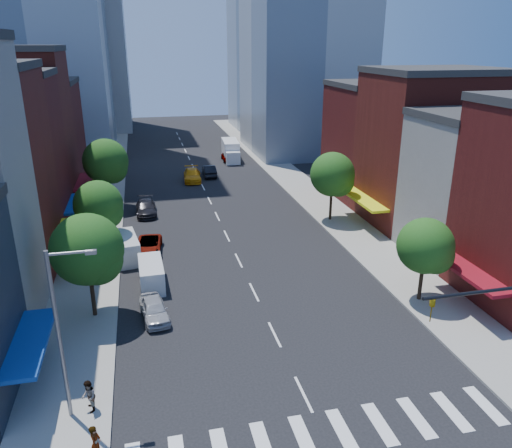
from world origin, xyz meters
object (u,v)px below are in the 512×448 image
(box_truck, at_px, (231,151))
(cargo_van_near, at_px, (151,275))
(parked_car_rear, at_px, (146,208))
(taxi, at_px, (192,175))
(parked_car_front, at_px, (154,309))
(traffic_car_far, at_px, (228,156))
(pedestrian_far, at_px, (89,397))
(cargo_van_far, at_px, (126,248))
(traffic_car_oncoming, at_px, (209,171))
(parked_car_third, at_px, (149,245))
(pedestrian_near, at_px, (96,443))
(parked_car_second, at_px, (151,274))

(box_truck, bearing_deg, cargo_van_near, -103.98)
(parked_car_rear, bearing_deg, taxi, 63.20)
(parked_car_front, xyz_separation_m, cargo_van_near, (0.00, 5.03, 0.24))
(cargo_van_near, relative_size, box_truck, 0.58)
(cargo_van_near, distance_m, box_truck, 44.31)
(taxi, bearing_deg, box_truck, 60.90)
(traffic_car_far, distance_m, pedestrian_far, 57.90)
(box_truck, bearing_deg, parked_car_rear, -115.38)
(cargo_van_far, bearing_deg, taxi, 63.34)
(parked_car_rear, relative_size, traffic_car_oncoming, 1.09)
(cargo_van_near, height_order, cargo_van_far, cargo_van_far)
(parked_car_third, distance_m, traffic_car_oncoming, 27.38)
(parked_car_third, height_order, pedestrian_near, pedestrian_near)
(cargo_van_far, distance_m, taxi, 26.43)
(parked_car_second, height_order, box_truck, box_truck)
(parked_car_second, relative_size, cargo_van_far, 0.79)
(parked_car_second, height_order, parked_car_rear, parked_car_rear)
(parked_car_rear, xyz_separation_m, box_truck, (13.93, 24.41, 0.72))
(parked_car_front, distance_m, parked_car_third, 11.86)
(taxi, bearing_deg, cargo_van_near, -97.87)
(parked_car_third, xyz_separation_m, traffic_car_oncoming, (9.09, 25.82, 0.14))
(parked_car_rear, distance_m, taxi, 14.57)
(pedestrian_near, bearing_deg, cargo_van_near, -1.85)
(traffic_car_oncoming, relative_size, pedestrian_near, 2.58)
(box_truck, height_order, pedestrian_near, box_truck)
(parked_car_front, bearing_deg, pedestrian_far, -119.90)
(cargo_van_far, height_order, traffic_car_oncoming, cargo_van_far)
(parked_car_second, distance_m, cargo_van_far, 5.37)
(traffic_car_oncoming, relative_size, box_truck, 0.61)
(parked_car_third, distance_m, taxi, 24.74)
(cargo_van_near, height_order, box_truck, box_truck)
(parked_car_front, relative_size, taxi, 0.75)
(box_truck, relative_size, pedestrian_near, 4.24)
(parked_car_front, bearing_deg, parked_car_second, 82.28)
(pedestrian_near, relative_size, pedestrian_far, 1.06)
(cargo_van_near, height_order, pedestrian_near, pedestrian_near)
(parked_car_second, relative_size, box_truck, 0.51)
(parked_car_front, bearing_deg, parked_car_third, 82.28)
(cargo_van_far, height_order, box_truck, box_truck)
(taxi, bearing_deg, cargo_van_far, -104.64)
(parked_car_second, distance_m, cargo_van_near, 0.74)
(parked_car_third, bearing_deg, parked_car_second, -84.14)
(cargo_van_near, distance_m, traffic_car_far, 43.70)
(taxi, distance_m, traffic_car_oncoming, 3.25)
(parked_car_third, relative_size, cargo_van_far, 0.91)
(parked_car_third, distance_m, box_truck, 37.90)
(parked_car_third, distance_m, traffic_car_far, 37.26)
(traffic_car_oncoming, bearing_deg, box_truck, -116.49)
(parked_car_second, bearing_deg, cargo_van_near, -84.63)
(box_truck, bearing_deg, parked_car_front, -102.14)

